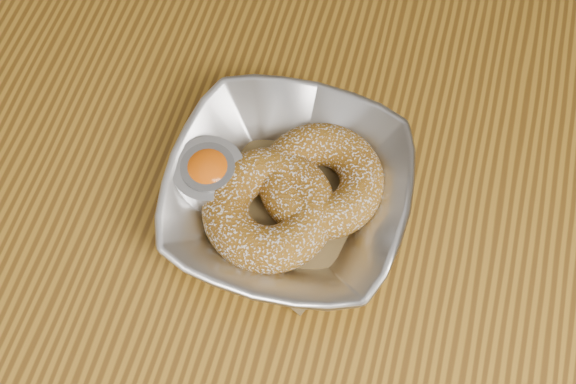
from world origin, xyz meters
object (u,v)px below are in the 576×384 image
(serving_bowl, at_px, (288,194))
(donut_back, at_px, (321,180))
(donut_front, at_px, (269,209))
(ramekin, at_px, (210,176))
(table, at_px, (307,285))

(serving_bowl, xyz_separation_m, donut_back, (0.02, 0.02, 0.00))
(donut_front, bearing_deg, ramekin, 165.09)
(serving_bowl, bearing_deg, donut_back, 37.59)
(serving_bowl, relative_size, ramekin, 3.36)
(donut_front, bearing_deg, table, -21.36)
(ramekin, bearing_deg, donut_back, 13.87)
(donut_front, relative_size, ramekin, 1.84)
(donut_front, xyz_separation_m, ramekin, (-0.06, 0.02, 0.00))
(table, xyz_separation_m, serving_bowl, (-0.03, 0.04, 0.12))
(table, distance_m, donut_back, 0.14)
(donut_back, bearing_deg, table, -84.24)
(table, bearing_deg, donut_back, 95.76)
(serving_bowl, bearing_deg, ramekin, -176.49)
(table, relative_size, ramekin, 19.54)
(serving_bowl, distance_m, donut_back, 0.03)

